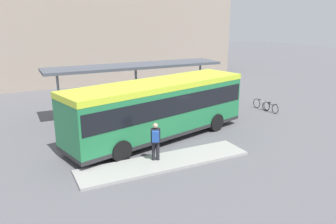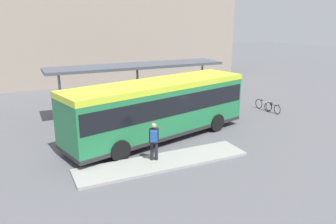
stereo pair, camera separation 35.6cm
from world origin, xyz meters
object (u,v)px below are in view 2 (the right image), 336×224
city_bus (159,106)px  bicycle_white (263,105)px  pedestrian_waiting (154,139)px  bicycle_black (273,108)px

city_bus → bicycle_white: size_ratio=6.55×
city_bus → pedestrian_waiting: size_ratio=6.18×
city_bus → pedestrian_waiting: city_bus is taller
bicycle_black → bicycle_white: size_ratio=0.93×
city_bus → pedestrian_waiting: 3.31m
bicycle_black → pedestrian_waiting: bearing=-65.4°
pedestrian_waiting → bicycle_black: size_ratio=1.14×
pedestrian_waiting → bicycle_white: size_ratio=1.06×
bicycle_white → bicycle_black: bearing=11.7°
pedestrian_waiting → bicycle_white: bearing=-41.8°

